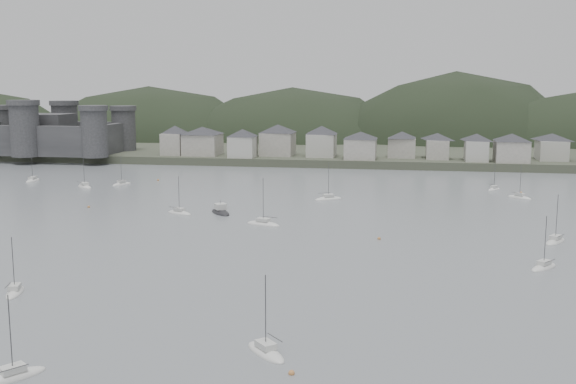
# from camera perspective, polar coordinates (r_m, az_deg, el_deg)

# --- Properties ---
(ground) EXTENTS (900.00, 900.00, 0.00)m
(ground) POSITION_cam_1_polar(r_m,az_deg,el_deg) (89.90, -8.43, -11.21)
(ground) COLOR slate
(ground) RESTS_ON ground
(far_shore_land) EXTENTS (900.00, 250.00, 3.00)m
(far_shore_land) POSITION_cam_1_polar(r_m,az_deg,el_deg) (377.07, 5.79, 4.48)
(far_shore_land) COLOR #383D2D
(far_shore_land) RESTS_ON ground
(forested_ridge) EXTENTS (851.55, 103.94, 102.57)m
(forested_ridge) POSITION_cam_1_polar(r_m,az_deg,el_deg) (352.59, 6.24, 2.07)
(forested_ridge) COLOR black
(forested_ridge) RESTS_ON ground
(castle) EXTENTS (66.00, 43.00, 20.00)m
(castle) POSITION_cam_1_polar(r_m,az_deg,el_deg) (299.19, -19.62, 4.66)
(castle) COLOR #333436
(castle) RESTS_ON far_shore_land
(waterfront_town) EXTENTS (451.48, 28.46, 12.92)m
(waterfront_town) POSITION_cam_1_polar(r_m,az_deg,el_deg) (265.26, 15.00, 3.88)
(waterfront_town) COLOR gray
(waterfront_town) RESTS_ON far_shore_land
(sailboat_lead) EXTENTS (6.06, 7.65, 10.31)m
(sailboat_lead) POSITION_cam_1_polar(r_m,az_deg,el_deg) (144.88, 21.50, -3.89)
(sailboat_lead) COLOR silver
(sailboat_lead) RESTS_ON ground
(moored_fleet) EXTENTS (227.31, 151.31, 13.47)m
(moored_fleet) POSITION_cam_1_polar(r_m,az_deg,el_deg) (156.36, -13.50, -2.59)
(moored_fleet) COLOR silver
(moored_fleet) RESTS_ON ground
(motor_launch_far) EXTENTS (7.77, 9.13, 4.11)m
(motor_launch_far) POSITION_cam_1_polar(r_m,az_deg,el_deg) (165.88, -5.67, -1.69)
(motor_launch_far) COLOR black
(motor_launch_far) RESTS_ON ground
(mooring_buoys) EXTENTS (133.52, 140.80, 0.70)m
(mooring_buoys) POSITION_cam_1_polar(r_m,az_deg,el_deg) (154.24, 4.21, -2.53)
(mooring_buoys) COLOR #BD7A3F
(mooring_buoys) RESTS_ON ground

